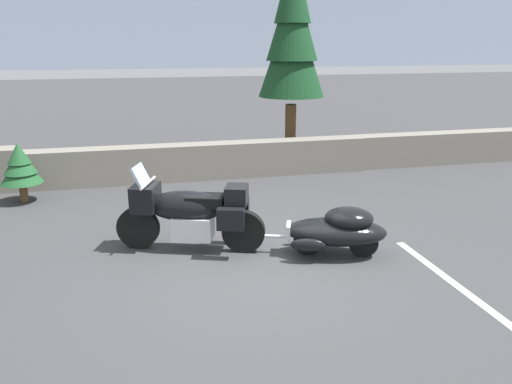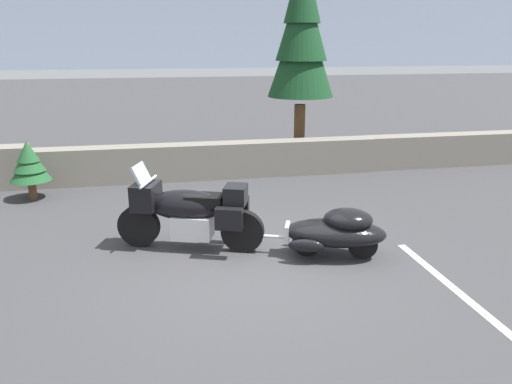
% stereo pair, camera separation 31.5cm
% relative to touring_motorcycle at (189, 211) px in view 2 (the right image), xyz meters
% --- Properties ---
extents(ground_plane, '(80.00, 80.00, 0.00)m').
position_rel_touring_motorcycle_xyz_m(ground_plane, '(0.76, -0.82, -0.62)').
color(ground_plane, '#38383A').
extents(stone_guard_wall, '(24.00, 0.61, 0.93)m').
position_rel_touring_motorcycle_xyz_m(stone_guard_wall, '(0.16, 4.20, -0.19)').
color(stone_guard_wall, slate).
rests_on(stone_guard_wall, ground).
extents(distant_ridgeline, '(240.00, 80.00, 16.00)m').
position_rel_touring_motorcycle_xyz_m(distant_ridgeline, '(0.76, 94.21, 7.38)').
color(distant_ridgeline, '#99A8BF').
rests_on(distant_ridgeline, ground).
extents(touring_motorcycle, '(2.23, 1.18, 1.33)m').
position_rel_touring_motorcycle_xyz_m(touring_motorcycle, '(0.00, 0.00, 0.00)').
color(touring_motorcycle, black).
rests_on(touring_motorcycle, ground).
extents(car_shaped_trailer, '(2.20, 1.15, 0.76)m').
position_rel_touring_motorcycle_xyz_m(car_shaped_trailer, '(2.11, -0.73, -0.21)').
color(car_shaped_trailer, black).
rests_on(car_shaped_trailer, ground).
extents(pine_tree_tall, '(1.67, 1.67, 5.37)m').
position_rel_touring_motorcycle_xyz_m(pine_tree_tall, '(3.22, 5.20, 2.74)').
color(pine_tree_tall, brown).
rests_on(pine_tree_tall, ground).
extents(pine_sapling_near, '(0.81, 0.81, 1.20)m').
position_rel_touring_motorcycle_xyz_m(pine_sapling_near, '(-2.99, 3.22, 0.13)').
color(pine_sapling_near, brown).
rests_on(pine_sapling_near, ground).
extents(parking_stripe_marker, '(0.12, 3.60, 0.01)m').
position_rel_touring_motorcycle_xyz_m(parking_stripe_marker, '(3.30, -2.32, -0.62)').
color(parking_stripe_marker, silver).
rests_on(parking_stripe_marker, ground).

